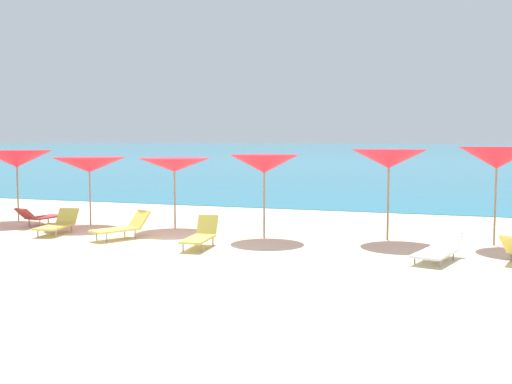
% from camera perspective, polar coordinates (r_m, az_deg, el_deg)
% --- Properties ---
extents(ground_plane, '(50.00, 100.00, 0.30)m').
position_cam_1_polar(ground_plane, '(24.06, 0.30, -1.50)').
color(ground_plane, beige).
extents(ocean_water, '(650.00, 440.00, 0.02)m').
position_cam_1_polar(ocean_water, '(241.39, 17.10, 4.11)').
color(ocean_water, teal).
rests_on(ocean_water, ground_plane).
extents(umbrella_2, '(2.23, 2.23, 2.23)m').
position_cam_1_polar(umbrella_2, '(20.31, -21.73, 2.94)').
color(umbrella_2, '#9E7F59').
rests_on(umbrella_2, ground_plane).
extents(umbrella_3, '(2.37, 2.37, 2.04)m').
position_cam_1_polar(umbrella_3, '(18.63, -15.51, 2.50)').
color(umbrella_3, '#9E7F59').
rests_on(umbrella_3, ground_plane).
extents(umbrella_4, '(2.21, 2.21, 2.03)m').
position_cam_1_polar(umbrella_4, '(17.40, -7.74, 2.56)').
color(umbrella_4, '#9E7F59').
rests_on(umbrella_4, ground_plane).
extents(umbrella_5, '(1.84, 1.84, 2.17)m').
position_cam_1_polar(umbrella_5, '(15.62, 0.78, 2.68)').
color(umbrella_5, '#9E7F59').
rests_on(umbrella_5, ground_plane).
extents(umbrella_6, '(2.04, 2.04, 2.31)m').
position_cam_1_polar(umbrella_6, '(15.60, 12.47, 3.07)').
color(umbrella_6, '#9E7F59').
rests_on(umbrella_6, ground_plane).
extents(umbrella_7, '(1.92, 1.92, 2.39)m').
position_cam_1_polar(umbrella_7, '(15.56, 21.84, 3.02)').
color(umbrella_7, '#9E7F59').
rests_on(umbrella_7, ground_plane).
extents(lounge_chair_0, '(1.21, 1.62, 0.70)m').
position_cam_1_polar(lounge_chair_0, '(15.92, -12.56, -3.24)').
color(lounge_chair_0, '#D8BF4C').
rests_on(lounge_chair_0, ground_plane).
extents(lounge_chair_5, '(0.81, 1.58, 0.64)m').
position_cam_1_polar(lounge_chair_5, '(17.28, -18.25, -2.88)').
color(lounge_chair_5, '#D8BF4C').
rests_on(lounge_chair_5, ground_plane).
extents(lounge_chair_6, '(0.72, 1.52, 0.59)m').
position_cam_1_polar(lounge_chair_6, '(19.04, -19.84, -2.18)').
color(lounge_chair_6, '#A53333').
rests_on(lounge_chair_6, ground_plane).
extents(lounge_chair_7, '(0.67, 1.55, 0.70)m').
position_cam_1_polar(lounge_chair_7, '(14.42, -5.28, -4.09)').
color(lounge_chair_7, '#D8BF4C').
rests_on(lounge_chair_7, ground_plane).
extents(lounge_chair_8, '(1.04, 1.79, 0.53)m').
position_cam_1_polar(lounge_chair_8, '(13.35, 16.80, -5.27)').
color(lounge_chair_8, white).
rests_on(lounge_chair_8, ground_plane).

